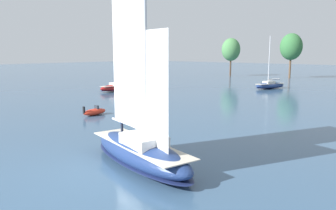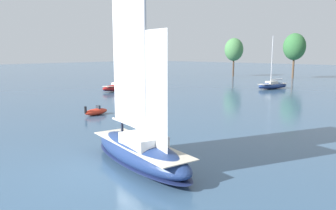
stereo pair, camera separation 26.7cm
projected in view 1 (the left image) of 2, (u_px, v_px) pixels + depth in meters
name	position (u px, v px, depth m)	size (l,w,h in m)	color
ground_plane	(140.00, 165.00, 22.90)	(400.00, 400.00, 0.00)	#385675
tree_shore_center	(231.00, 50.00, 105.06)	(5.92, 5.92, 12.19)	#4C3828
tree_shore_right	(291.00, 47.00, 97.13)	(6.45, 6.45, 13.28)	brown
sailboat_main	(140.00, 149.00, 22.69)	(11.70, 5.76, 15.48)	navy
sailboat_moored_near_marina	(270.00, 85.00, 70.19)	(4.76, 8.42, 11.17)	navy
sailboat_moored_far_slip	(118.00, 87.00, 66.11)	(2.99, 8.63, 11.66)	maroon
motor_tender	(94.00, 112.00, 41.01)	(1.39, 3.35, 1.28)	red
channel_buoy	(128.00, 105.00, 44.53)	(0.94, 0.94, 1.72)	green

